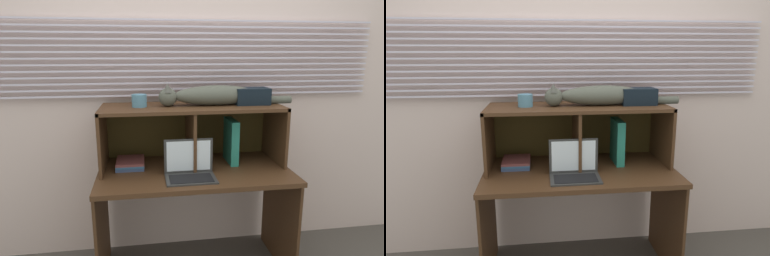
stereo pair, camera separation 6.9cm
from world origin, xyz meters
The scene contains 9 objects.
back_panel_with_blinds centered at (0.00, 0.55, 1.25)m, with size 4.40×0.08×2.50m.
desk centered at (0.00, 0.17, 0.59)m, with size 1.25×0.67×0.75m.
hutch_shelf_unit centered at (0.00, 0.32, 1.04)m, with size 1.20×0.43×0.41m.
cat centered at (0.14, 0.29, 1.23)m, with size 0.91×0.15×0.15m.
laptop centered at (-0.05, 0.04, 0.81)m, with size 0.31×0.20×0.23m.
binder_upright centered at (0.28, 0.29, 0.91)m, with size 0.05×0.23×0.31m, color #257D6B.
book_stack centered at (-0.42, 0.29, 0.78)m, with size 0.19×0.22×0.05m.
small_basket centered at (-0.35, 0.29, 1.20)m, with size 0.10×0.10×0.08m, color teal.
storage_box centered at (0.41, 0.29, 1.22)m, with size 0.23×0.15×0.11m, color black.
Camera 1 is at (-0.32, -1.85, 1.51)m, focal length 30.70 mm.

